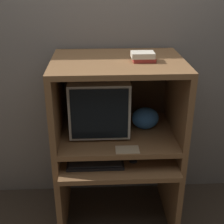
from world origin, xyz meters
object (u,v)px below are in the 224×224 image
(keyboard, at_px, (95,163))
(snack_bag, at_px, (145,118))
(mouse, at_px, (133,161))
(crt_monitor, at_px, (99,102))
(book_stack, at_px, (143,57))

(keyboard, relative_size, snack_bag, 1.95)
(keyboard, distance_m, mouse, 0.27)
(crt_monitor, height_order, mouse, crt_monitor)
(book_stack, bearing_deg, crt_monitor, 159.03)
(mouse, xyz_separation_m, book_stack, (0.06, 0.16, 0.71))
(mouse, height_order, snack_bag, snack_bag)
(crt_monitor, height_order, book_stack, book_stack)
(keyboard, xyz_separation_m, mouse, (0.27, 0.01, 0.00))
(snack_bag, bearing_deg, keyboard, -145.83)
(keyboard, bearing_deg, crt_monitor, 82.73)
(crt_monitor, relative_size, mouse, 7.88)
(keyboard, relative_size, mouse, 6.74)
(keyboard, bearing_deg, book_stack, 26.76)
(keyboard, xyz_separation_m, book_stack, (0.33, 0.17, 0.71))
(mouse, relative_size, snack_bag, 0.29)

